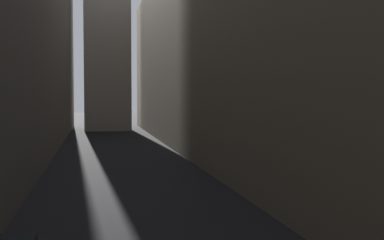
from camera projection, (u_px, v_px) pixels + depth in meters
name	position (u px, v px, depth m)	size (l,w,h in m)	color
ground_plane	(125.00, 172.00, 35.05)	(264.00, 264.00, 0.00)	black
building_block_right	(290.00, 31.00, 38.94)	(14.45, 108.00, 20.40)	gray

